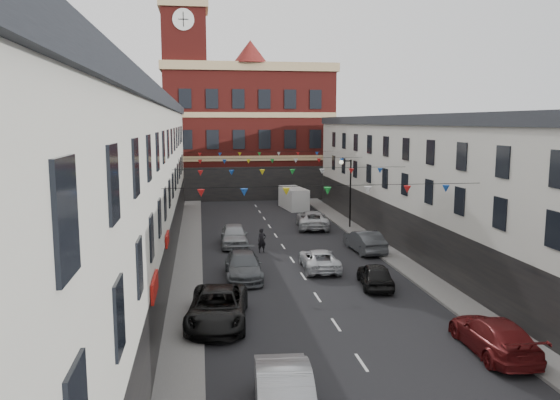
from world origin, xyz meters
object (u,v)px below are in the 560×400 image
car_right_f (312,219)px  pedestrian (262,241)px  white_van (294,198)px  car_right_d (375,275)px  car_left_b (285,398)px  car_right_c (493,335)px  street_lamp (348,184)px  car_left_d (243,266)px  car_left_e (234,235)px  car_left_c (218,307)px  moving_car (319,259)px  car_right_e (364,241)px

car_right_f → pedestrian: pedestrian is taller
white_van → car_right_d: bearing=-97.5°
car_left_b → car_right_c: 9.91m
street_lamp → car_right_c: size_ratio=1.19×
street_lamp → car_left_b: bearing=-108.8°
white_van → street_lamp: bearing=-83.6°
car_right_c → car_left_d: bearing=-50.5°
car_left_e → car_right_d: car_left_e is taller
car_right_d → pedestrian: bearing=-51.5°
car_left_b → car_left_c: 8.91m
street_lamp → car_left_c: 24.40m
pedestrian → street_lamp: bearing=27.1°
car_left_c → moving_car: 10.75m
car_right_e → car_right_f: bearing=-82.3°
car_left_e → car_right_d: 13.53m
car_left_b → car_right_d: size_ratio=1.24×
car_right_d → white_van: (0.20, 28.13, 0.43)m
white_van → car_left_e: bearing=-121.0°
car_right_d → moving_car: 4.69m
car_right_f → car_left_d: bearing=70.6°
car_left_e → white_van: (7.40, 16.67, 0.31)m
moving_car → pedestrian: pedestrian is taller
car_left_d → pedestrian: size_ratio=2.98×
white_van → pedestrian: 19.86m
car_right_c → car_right_e: 17.39m
street_lamp → pedestrian: 11.69m
moving_car → white_van: 24.19m
car_left_c → pedestrian: bearing=81.4°
white_van → car_left_b: bearing=-107.3°
car_left_d → car_left_e: bearing=91.2°
car_left_b → moving_car: car_left_b is taller
car_left_c → car_right_c: 11.88m
car_right_e → pedestrian: pedestrian is taller
car_right_e → pedestrian: 7.33m
car_right_c → car_left_e: bearing=-63.8°
car_right_c → pedestrian: (-7.28, 18.26, 0.14)m
car_left_d → car_right_c: bearing=-51.7°
car_right_d → white_van: 28.13m
car_right_f → street_lamp: bearing=174.0°
car_left_c → car_right_f: bearing=74.0°
street_lamp → moving_car: (-5.26, -12.62, -3.26)m
car_right_d → pedestrian: pedestrian is taller
street_lamp → moving_car: size_ratio=1.29×
car_right_c → car_left_b: bearing=25.7°
street_lamp → car_right_d: bearing=-100.0°
car_left_c → white_van: 33.77m
car_left_c → car_left_e: bearing=90.0°
car_right_c → white_van: (-1.70, 37.32, 0.39)m
street_lamp → pedestrian: size_ratio=3.44×
car_left_b → white_van: size_ratio=0.99×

